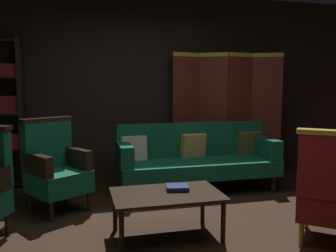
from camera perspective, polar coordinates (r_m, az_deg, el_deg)
The scene contains 8 objects.
ground_plane at distance 3.51m, azimuth 3.35°, elevation -17.13°, with size 10.00×10.00×0.00m, color black.
back_wall at distance 5.60m, azimuth -4.16°, elevation 6.47°, with size 7.20×0.10×2.80m, color black.
folding_screen at distance 5.62m, azimuth 9.31°, elevation 2.17°, with size 1.69×0.42×1.90m.
velvet_couch at distance 4.86m, azimuth 4.42°, elevation -4.79°, with size 2.12×0.78×0.88m.
coffee_table at distance 3.35m, azimuth -0.22°, elevation -11.42°, with size 1.00×0.64×0.42m.
armchair_gilt_accent at distance 3.49m, azimuth 24.89°, elevation -9.32°, with size 0.81×0.81×1.04m.
armchair_wing_left at distance 4.22m, azimuth -17.56°, elevation -6.32°, with size 0.80×0.80×1.04m.
book_navy_cloth at distance 3.43m, azimuth 1.51°, elevation -9.82°, with size 0.21×0.19×0.04m, color navy.
Camera 1 is at (-0.97, -3.06, 1.41)m, focal length 38.08 mm.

